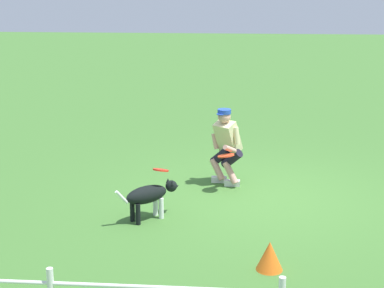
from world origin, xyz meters
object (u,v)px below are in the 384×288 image
Objects in this scene: dog at (150,195)px; training_cone at (270,256)px; person at (226,144)px; frisbee_held at (226,156)px; frisbee_flying at (161,170)px.

training_cone is at bearing -82.69° from dog.
frisbee_held is at bearing 38.35° from person.
frisbee_held is 0.76× the size of training_cone.
dog is at bearing 49.92° from frisbee_held.
dog is 0.39m from frisbee_flying.
person is 1.96m from dog.
dog is 2.38× the size of training_cone.
frisbee_flying is at bearing 51.91° from frisbee_held.
person is 3.64× the size of training_cone.
person is 5.68× the size of frisbee_flying.
training_cone is at bearing 102.49° from frisbee_held.
frisbee_held is at bearing -77.51° from training_cone.
dog reaches higher than training_cone.
dog is 2.20m from training_cone.
frisbee_flying is at bearing -7.87° from dog.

